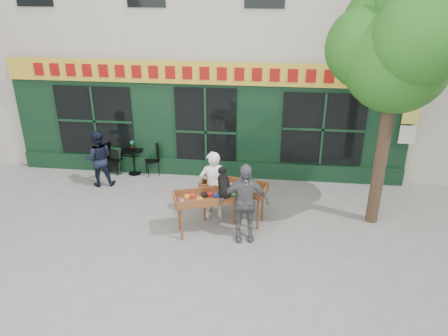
{
  "coord_description": "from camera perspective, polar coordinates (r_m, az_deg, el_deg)",
  "views": [
    {
      "loc": [
        1.85,
        -9.06,
        5.45
      ],
      "look_at": [
        0.73,
        0.5,
        1.1
      ],
      "focal_mm": 35.0,
      "sensor_mm": 36.0,
      "label": 1
    }
  ],
  "objects": [
    {
      "name": "street_tree",
      "position": [
        9.84,
        22.07,
        14.8
      ],
      "size": [
        3.05,
        2.9,
        5.6
      ],
      "color": "#382619",
      "rests_on": "ground"
    },
    {
      "name": "book_cart_center",
      "position": [
        9.71,
        -2.01,
        -4.16
      ],
      "size": [
        1.62,
        1.07,
        0.99
      ],
      "rotation": [
        0.0,
        0.0,
        0.33
      ],
      "color": "brown",
      "rests_on": "ground"
    },
    {
      "name": "ground",
      "position": [
        10.74,
        -4.18,
        -6.24
      ],
      "size": [
        80.0,
        80.0,
        0.0
      ],
      "primitive_type": "plane",
      "color": "slate",
      "rests_on": "ground"
    },
    {
      "name": "bistro_chair_right",
      "position": [
        12.76,
        -9.03,
        1.48
      ],
      "size": [
        0.49,
        0.49,
        0.95
      ],
      "rotation": [
        0.0,
        0.0,
        -1.1
      ],
      "color": "black",
      "rests_on": "ground"
    },
    {
      "name": "bistro_table",
      "position": [
        12.91,
        -11.77,
        1.47
      ],
      "size": [
        0.6,
        0.6,
        0.76
      ],
      "color": "black",
      "rests_on": "ground"
    },
    {
      "name": "dog",
      "position": [
        9.4,
        0.02,
        -1.92
      ],
      "size": [
        0.52,
        0.68,
        0.6
      ],
      "primitive_type": null,
      "rotation": [
        0.0,
        0.0,
        0.33
      ],
      "color": "black",
      "rests_on": "book_cart_center"
    },
    {
      "name": "bistro_chair_left",
      "position": [
        13.13,
        -14.38,
        1.67
      ],
      "size": [
        0.46,
        0.45,
        0.95
      ],
      "rotation": [
        0.0,
        0.0,
        1.26
      ],
      "color": "black",
      "rests_on": "ground"
    },
    {
      "name": "potted_plant",
      "position": [
        12.78,
        -11.9,
        2.95
      ],
      "size": [
        0.15,
        0.1,
        0.27
      ],
      "primitive_type": "imported",
      "rotation": [
        0.0,
        0.0,
        -0.05
      ],
      "color": "gray",
      "rests_on": "bistro_table"
    },
    {
      "name": "chalkboard",
      "position": [
        13.17,
        -14.42,
        0.99
      ],
      "size": [
        0.59,
        0.32,
        0.79
      ],
      "rotation": [
        0.0,
        0.0,
        -0.24
      ],
      "color": "black",
      "rests_on": "ground"
    },
    {
      "name": "man_left",
      "position": [
        12.37,
        -16.07,
        1.2
      ],
      "size": [
        0.91,
        0.8,
        1.58
      ],
      "primitive_type": "imported",
      "rotation": [
        0.0,
        0.0,
        3.44
      ],
      "color": "black",
      "rests_on": "ground"
    },
    {
      "name": "woman",
      "position": [
        10.26,
        -1.47,
        -2.28
      ],
      "size": [
        0.72,
        0.59,
        1.71
      ],
      "primitive_type": "imported",
      "rotation": [
        0.0,
        0.0,
        3.47
      ],
      "color": "white",
      "rests_on": "ground"
    },
    {
      "name": "man_right",
      "position": [
        9.42,
        2.66,
        -4.55
      ],
      "size": [
        1.11,
        0.59,
        1.8
      ],
      "primitive_type": "imported",
      "rotation": [
        0.0,
        0.0,
        0.15
      ],
      "color": "#57565B",
      "rests_on": "ground"
    },
    {
      "name": "book_cart_right",
      "position": [
        10.14,
        1.28,
        -2.82
      ],
      "size": [
        1.59,
        0.9,
        0.99
      ],
      "rotation": [
        0.0,
        0.0,
        -0.2
      ],
      "color": "brown",
      "rests_on": "ground"
    }
  ]
}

